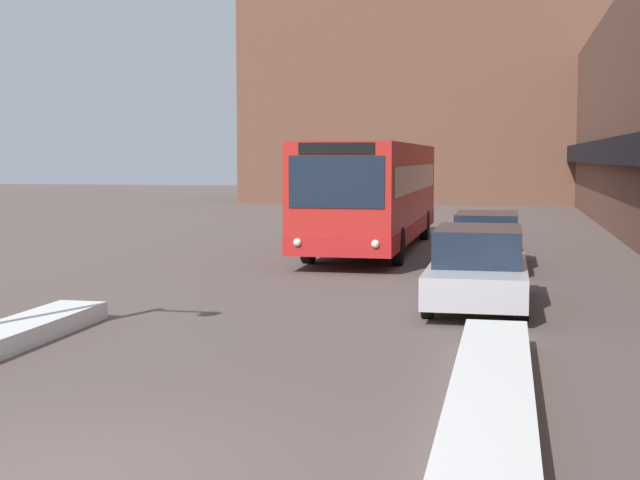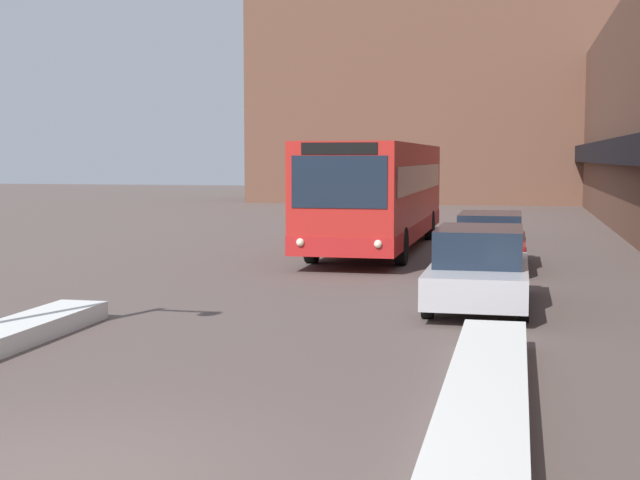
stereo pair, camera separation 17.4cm
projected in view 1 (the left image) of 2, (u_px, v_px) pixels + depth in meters
The scene contains 5 objects.
building_backdrop_far at pixel (451, 103), 56.71m from camera, with size 26.00×8.00×12.60m.
snow_bank_right at pixel (489, 429), 8.67m from camera, with size 0.90×9.83×0.38m.
city_bus at pixel (374, 193), 27.28m from camera, with size 2.70×12.29×3.23m.
parked_car_front at pixel (478, 267), 16.94m from camera, with size 1.85×4.55×1.51m.
parked_car_middle at pixel (486, 240), 23.07m from camera, with size 1.82×4.61×1.41m.
Camera 1 is at (3.75, -6.96, 2.83)m, focal length 50.00 mm.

